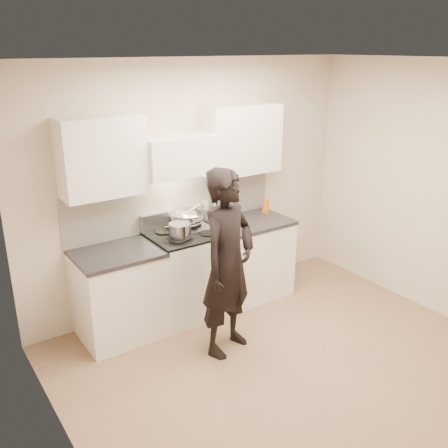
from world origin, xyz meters
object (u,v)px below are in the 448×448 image
object	(u,v)px
wok	(187,217)
utensil_crock	(216,212)
stove	(187,274)
counter_right	(248,258)
person	(228,263)

from	to	relation	value
wok	utensil_crock	xyz separation A→B (m)	(0.44, 0.10, -0.05)
stove	utensil_crock	size ratio (longest dim) A/B	3.09
utensil_crock	counter_right	bearing A→B (deg)	-40.22
stove	counter_right	distance (m)	0.83
counter_right	person	world-z (taller)	person
counter_right	utensil_crock	world-z (taller)	utensil_crock
person	counter_right	bearing A→B (deg)	23.23
stove	counter_right	bearing A→B (deg)	0.00
utensil_crock	stove	bearing A→B (deg)	-155.59
counter_right	utensil_crock	distance (m)	0.67
wok	utensil_crock	size ratio (longest dim) A/B	1.62
counter_right	wok	bearing A→B (deg)	168.93
stove	wok	bearing A→B (deg)	54.18
wok	utensil_crock	world-z (taller)	wok
person	stove	bearing A→B (deg)	68.38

